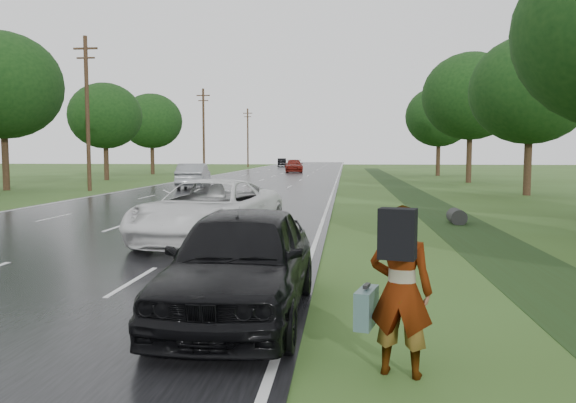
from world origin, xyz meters
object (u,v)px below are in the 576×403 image
(white_pickup, at_px, (210,210))
(silver_sedan, at_px, (194,176))
(dark_sedan, at_px, (241,261))
(pedestrian, at_px, (399,288))

(white_pickup, distance_m, silver_sedan, 23.88)
(dark_sedan, relative_size, silver_sedan, 0.94)
(pedestrian, distance_m, dark_sedan, 2.96)
(pedestrian, bearing_deg, dark_sedan, -27.76)
(silver_sedan, bearing_deg, pedestrian, 101.47)
(pedestrian, relative_size, dark_sedan, 0.39)
(dark_sedan, height_order, silver_sedan, silver_sedan)
(pedestrian, distance_m, white_pickup, 10.01)
(white_pickup, height_order, dark_sedan, white_pickup)
(white_pickup, xyz_separation_m, dark_sedan, (2.21, -7.00, -0.03))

